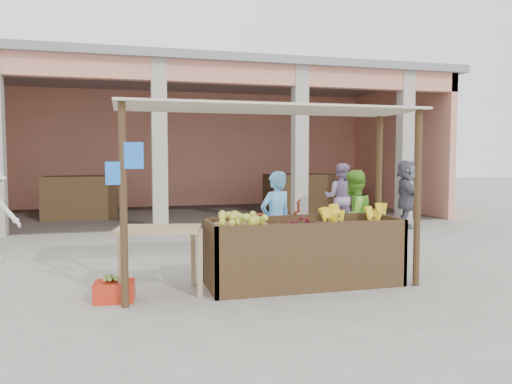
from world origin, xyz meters
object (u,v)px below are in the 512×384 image
object	(u,v)px
vendor_blue	(276,218)
motorcycle	(273,224)
red_crate	(114,291)
fruit_stall	(303,255)
vendor_green	(353,216)
side_table	(159,239)

from	to	relation	value
vendor_blue	motorcycle	size ratio (longest dim) A/B	0.86
vendor_blue	red_crate	bearing A→B (deg)	2.92
fruit_stall	vendor_green	bearing A→B (deg)	37.47
vendor_green	motorcycle	xyz separation A→B (m)	(-0.84, 1.63, -0.31)
red_crate	motorcycle	xyz separation A→B (m)	(2.81, 2.69, 0.37)
red_crate	fruit_stall	bearing A→B (deg)	9.76
red_crate	vendor_blue	distance (m)	2.67
side_table	motorcycle	distance (m)	3.37
vendor_blue	motorcycle	xyz separation A→B (m)	(0.46, 1.65, -0.32)
vendor_green	motorcycle	distance (m)	1.86
side_table	motorcycle	xyz separation A→B (m)	(2.27, 2.49, -0.22)
motorcycle	vendor_green	bearing A→B (deg)	-129.87
vendor_blue	vendor_green	world-z (taller)	vendor_blue
side_table	vendor_blue	world-z (taller)	vendor_blue
side_table	vendor_green	distance (m)	3.22
red_crate	vendor_blue	world-z (taller)	vendor_blue
fruit_stall	side_table	size ratio (longest dim) A/B	2.23
motorcycle	vendor_blue	bearing A→B (deg)	-172.49
side_table	vendor_blue	bearing A→B (deg)	36.57
vendor_blue	vendor_green	distance (m)	1.29
red_crate	vendor_green	xyz separation A→B (m)	(3.65, 1.06, 0.68)
side_table	motorcycle	world-z (taller)	motorcycle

